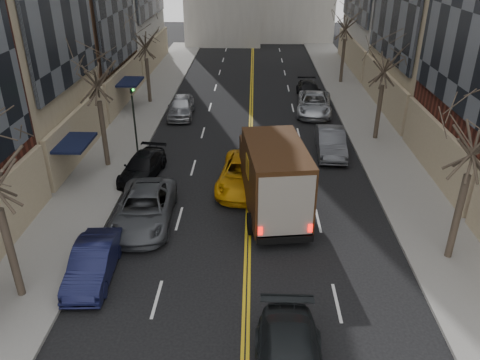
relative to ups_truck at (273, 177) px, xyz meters
The scene contains 17 objects.
sidewalk_left 16.00m from the ups_truck, 129.96° to the left, with size 4.00×66.00×0.15m, color slate.
sidewalk_right 14.58m from the ups_truck, 57.35° to the left, with size 4.00×66.00×0.15m, color slate.
tree_lf_mid 12.17m from the ups_truck, 152.64° to the left, with size 3.20×3.20×8.91m.
tree_lf_far 21.14m from the ups_truck, 118.82° to the left, with size 3.20×3.20×8.12m.
tree_rt_mid 13.37m from the ups_truck, 53.24° to the left, with size 3.20×3.20×8.32m.
tree_rt_far 26.73m from the ups_truck, 73.20° to the left, with size 3.20×3.20×9.11m.
traffic_signal 11.23m from the ups_truck, 140.16° to the left, with size 0.29×0.26×4.70m.
ups_truck is the anchor object (origin of this frame).
taxi 3.32m from the ups_truck, 118.85° to the left, with size 2.68×5.82×1.62m, color orange.
pedestrian 1.39m from the ups_truck, 109.23° to the right, with size 0.69×0.46×1.90m, color black.
parked_lf_b 9.41m from the ups_truck, 143.53° to the right, with size 1.55×4.44×1.46m, color #101334.
parked_lf_c 6.53m from the ups_truck, 168.69° to the right, with size 2.69×5.82×1.62m, color #484B4F.
parked_lf_d 8.51m from the ups_truck, 153.10° to the left, with size 1.88×4.63×1.34m, color black.
parked_lf_e 16.32m from the ups_truck, 114.61° to the left, with size 1.92×4.78×1.63m, color #A0A2A8.
parked_rt_a 8.69m from the ups_truck, 61.83° to the left, with size 1.72×4.95×1.63m, color #4A4C51.
parked_rt_b 16.36m from the ups_truck, 76.18° to the left, with size 2.67×5.80×1.61m, color #B9BCC1.
parked_rt_c 20.36m from the ups_truck, 78.94° to the left, with size 1.96×4.82×1.40m, color black.
Camera 1 is at (0.17, -6.06, 12.40)m, focal length 35.00 mm.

